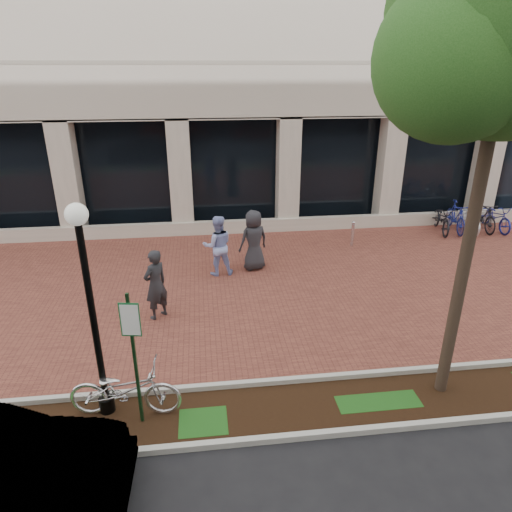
{
  "coord_description": "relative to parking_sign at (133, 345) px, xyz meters",
  "views": [
    {
      "loc": [
        -1.29,
        -11.86,
        5.96
      ],
      "look_at": [
        0.08,
        -0.8,
        1.25
      ],
      "focal_mm": 32.0,
      "sensor_mm": 36.0,
      "label": 1
    }
  ],
  "objects": [
    {
      "name": "ground",
      "position": [
        2.54,
        5.24,
        -1.64
      ],
      "size": [
        120.0,
        120.0,
        0.0
      ],
      "primitive_type": "plane",
      "color": "black",
      "rests_on": "ground"
    },
    {
      "name": "brick_plaza",
      "position": [
        2.54,
        5.24,
        -1.64
      ],
      "size": [
        40.0,
        9.0,
        0.01
      ],
      "primitive_type": "cube",
      "color": "brown",
      "rests_on": "ground"
    },
    {
      "name": "planting_strip",
      "position": [
        2.54,
        -0.01,
        -1.64
      ],
      "size": [
        40.0,
        1.5,
        0.01
      ],
      "primitive_type": "cube",
      "color": "black",
      "rests_on": "ground"
    },
    {
      "name": "curb_plaza_side",
      "position": [
        2.54,
        0.74,
        -1.58
      ],
      "size": [
        40.0,
        0.12,
        0.12
      ],
      "primitive_type": "cube",
      "color": "#BBBAB0",
      "rests_on": "ground"
    },
    {
      "name": "curb_street_side",
      "position": [
        2.54,
        -0.76,
        -1.58
      ],
      "size": [
        40.0,
        0.12,
        0.12
      ],
      "primitive_type": "cube",
      "color": "#BBBAB0",
      "rests_on": "ground"
    },
    {
      "name": "parking_sign",
      "position": [
        0.0,
        0.0,
        0.0
      ],
      "size": [
        0.34,
        0.07,
        2.6
      ],
      "rotation": [
        0.0,
        0.0,
        -0.17
      ],
      "color": "#163C1C",
      "rests_on": "ground"
    },
    {
      "name": "lamppost",
      "position": [
        -0.67,
        0.36,
        0.63
      ],
      "size": [
        0.36,
        0.36,
        4.01
      ],
      "color": "black",
      "rests_on": "ground"
    },
    {
      "name": "street_tree",
      "position": [
        5.84,
        0.22,
        4.78
      ],
      "size": [
        4.33,
        3.61,
        8.45
      ],
      "color": "#483629",
      "rests_on": "ground"
    },
    {
      "name": "locked_bicycle",
      "position": [
        -0.29,
        0.26,
        -1.11
      ],
      "size": [
        2.1,
        0.93,
        1.07
      ],
      "primitive_type": "imported",
      "rotation": [
        0.0,
        0.0,
        1.46
      ],
      "color": "silver",
      "rests_on": "ground"
    },
    {
      "name": "pedestrian_left",
      "position": [
        0.02,
        3.72,
        -0.72
      ],
      "size": [
        0.79,
        0.78,
        1.84
      ],
      "primitive_type": "imported",
      "rotation": [
        0.0,
        0.0,
        3.91
      ],
      "color": "#242429",
      "rests_on": "ground"
    },
    {
      "name": "pedestrian_mid",
      "position": [
        1.67,
        6.13,
        -0.71
      ],
      "size": [
        0.96,
        0.78,
        1.86
      ],
      "primitive_type": "imported",
      "rotation": [
        0.0,
        0.0,
        3.23
      ],
      "color": "#99A8E4",
      "rests_on": "ground"
    },
    {
      "name": "pedestrian_right",
      "position": [
        2.79,
        6.39,
        -0.69
      ],
      "size": [
        1.08,
        0.9,
        1.9
      ],
      "primitive_type": "imported",
      "rotation": [
        0.0,
        0.0,
        3.51
      ],
      "color": "#29282E",
      "rests_on": "ground"
    },
    {
      "name": "bollard",
      "position": [
        6.45,
        7.83,
        -1.16
      ],
      "size": [
        0.12,
        0.12,
        0.94
      ],
      "color": "silver",
      "rests_on": "ground"
    },
    {
      "name": "bike_rack_cluster",
      "position": [
        11.42,
        8.9,
        -1.1
      ],
      "size": [
        3.1,
        2.07,
        1.15
      ],
      "rotation": [
        0.0,
        0.0,
        -0.11
      ],
      "color": "black",
      "rests_on": "ground"
    }
  ]
}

